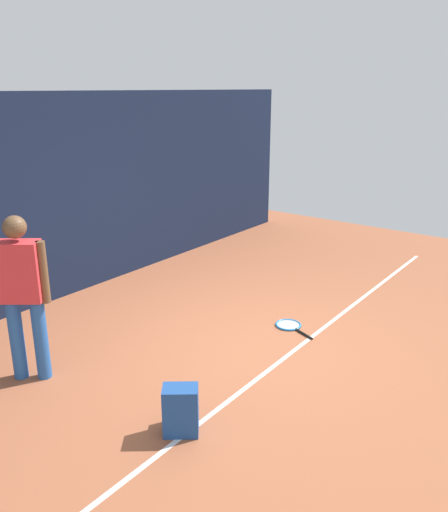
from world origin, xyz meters
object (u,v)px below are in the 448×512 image
object	(u,v)px
tennis_racket	(290,326)
backpack	(181,410)
tennis_ball_near_player	(16,337)
tennis_player	(22,289)

from	to	relation	value
tennis_racket	backpack	distance (m)	2.39
backpack	tennis_ball_near_player	distance (m)	2.70
tennis_racket	tennis_ball_near_player	xyz separation A→B (m)	(-2.26, 2.39, 0.02)
tennis_racket	tennis_ball_near_player	world-z (taller)	tennis_ball_near_player
tennis_racket	backpack	world-z (taller)	backpack
tennis_racket	tennis_ball_near_player	size ratio (longest dim) A/B	9.62
tennis_player	tennis_ball_near_player	bearing A→B (deg)	120.78
tennis_ball_near_player	backpack	bearing A→B (deg)	-92.36
tennis_racket	backpack	bearing A→B (deg)	118.57
backpack	tennis_ball_near_player	xyz separation A→B (m)	(0.11, 2.69, -0.18)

